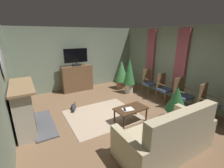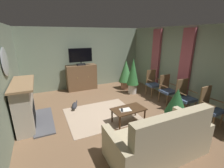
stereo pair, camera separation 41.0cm
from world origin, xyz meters
name	(u,v)px [view 1 (the left image)]	position (x,y,z in m)	size (l,w,h in m)	color
ground_plane	(114,113)	(0.00, 0.00, -0.02)	(5.85, 6.33, 0.04)	brown
wall_back	(80,59)	(0.00, 2.92, 1.30)	(5.85, 0.10, 2.61)	gray
wall_left	(1,87)	(-2.67, 0.00, 1.30)	(0.10, 6.33, 2.61)	gray
wall_right_with_window	(176,63)	(2.67, 0.00, 1.30)	(0.10, 6.33, 2.61)	gray
curtain_panel_near	(181,61)	(2.56, -0.26, 1.43)	(0.10, 0.44, 2.19)	#A34C56
curtain_panel_far	(150,56)	(2.56, 1.24, 1.43)	(0.10, 0.44, 2.19)	#A34C56
rug_central	(103,115)	(-0.37, 0.03, 0.01)	(2.03, 1.74, 0.01)	tan
fireplace	(25,109)	(-2.35, 0.38, 0.57)	(0.87, 1.53, 1.19)	#4C4C51
wall_mirror_oval	(3,64)	(-2.59, 0.38, 1.72)	(0.06, 0.81, 0.67)	#B2B7BF
tv_cabinet	(77,79)	(-0.30, 2.57, 0.52)	(1.26, 0.49, 1.08)	#4A3523
television	(76,57)	(-0.30, 2.51, 1.46)	(0.97, 0.20, 0.70)	black
coffee_table	(131,110)	(0.14, -0.68, 0.36)	(0.92, 0.56, 0.42)	#422B19
tv_remote	(125,110)	(-0.06, -0.69, 0.43)	(0.17, 0.05, 0.02)	black
folded_newspaper	(128,109)	(0.03, -0.70, 0.42)	(0.30, 0.22, 0.01)	silver
sofa_floral	(167,138)	(0.05, -2.00, 0.35)	(1.99, 0.94, 1.08)	tan
side_chair_nearest_door	(206,102)	(2.02, -1.63, 0.54)	(0.50, 0.50, 1.04)	#42567A
side_chair_far_end	(182,93)	(2.02, -0.84, 0.53)	(0.50, 0.46, 1.03)	#42567A
side_chair_tucked_against_wall	(164,87)	(2.02, -0.10, 0.52)	(0.45, 0.46, 0.99)	#42567A
side_chair_mid_row	(149,82)	(2.03, 0.68, 0.53)	(0.46, 0.47, 1.01)	#42567A
potted_plant_leafy_by_curtain	(176,102)	(1.29, -1.22, 0.56)	(0.58, 0.58, 0.99)	#99664C
potted_plant_on_hearth_side	(121,73)	(1.48, 1.83, 0.70)	(0.60, 0.60, 1.27)	#99664C
potted_plant_small_fern_corner	(129,74)	(1.45, 1.20, 0.80)	(0.48, 0.48, 1.44)	beige
cat	(74,107)	(-1.01, 0.83, 0.09)	(0.31, 0.66, 0.18)	#2D2D33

